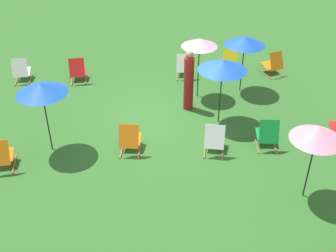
# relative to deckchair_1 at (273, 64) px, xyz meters

# --- Properties ---
(ground_plane) EXTENTS (40.00, 40.00, 0.00)m
(ground_plane) POSITION_rel_deckchair_1_xyz_m (3.94, 2.22, -0.37)
(ground_plane) COLOR #2D6026
(deckchair_1) EXTENTS (0.69, 0.87, 0.83)m
(deckchair_1) POSITION_rel_deckchair_1_xyz_m (0.00, 0.00, 0.00)
(deckchair_1) COLOR olive
(deckchair_1) RESTS_ON ground
(deckchair_2) EXTENTS (0.58, 0.82, 0.83)m
(deckchair_2) POSITION_rel_deckchair_1_xyz_m (2.95, -0.21, 0.00)
(deckchair_2) COLOR olive
(deckchair_2) RESTS_ON ground
(deckchair_5) EXTENTS (0.66, 0.86, 0.83)m
(deckchair_5) POSITION_rel_deckchair_1_xyz_m (2.87, 3.97, 0.00)
(deckchair_5) COLOR olive
(deckchair_5) RESTS_ON ground
(deckchair_7) EXTENTS (0.51, 0.78, 0.83)m
(deckchair_7) POSITION_rel_deckchair_1_xyz_m (7.93, 3.97, 0.00)
(deckchair_7) COLOR olive
(deckchair_7) RESTS_ON ground
(deckchair_9) EXTENTS (0.48, 0.76, 0.83)m
(deckchair_9) POSITION_rel_deckchair_1_xyz_m (8.18, -0.55, 0.00)
(deckchair_9) COLOR olive
(deckchair_9) RESTS_ON ground
(deckchair_10) EXTENTS (0.59, 0.82, 0.83)m
(deckchair_10) POSITION_rel_deckchair_1_xyz_m (1.51, 3.92, 0.00)
(deckchair_10) COLOR olive
(deckchair_10) RESTS_ON ground
(deckchair_11) EXTENTS (0.61, 0.84, 0.83)m
(deckchair_11) POSITION_rel_deckchair_1_xyz_m (4.92, 3.68, 0.00)
(deckchair_11) COLOR olive
(deckchair_11) RESTS_ON ground
(deckchair_12) EXTENTS (0.49, 0.77, 0.83)m
(deckchair_12) POSITION_rel_deckchair_1_xyz_m (6.39, -0.32, 0.00)
(deckchair_12) COLOR olive
(deckchair_12) RESTS_ON ground
(deckchair_13) EXTENTS (0.65, 0.86, 0.83)m
(deckchair_13) POSITION_rel_deckchair_1_xyz_m (1.37, -0.36, 0.00)
(deckchair_13) COLOR olive
(deckchair_13) RESTS_ON ground
(umbrella_0) EXTENTS (1.20, 1.20, 1.78)m
(umbrella_0) POSITION_rel_deckchair_1_xyz_m (1.35, 0.93, 1.27)
(umbrella_0) COLOR black
(umbrella_0) RESTS_ON ground
(umbrella_1) EXTENTS (1.19, 1.19, 1.87)m
(umbrella_1) POSITION_rel_deckchair_1_xyz_m (6.87, 3.34, 1.36)
(umbrella_1) COLOR black
(umbrella_1) RESTS_ON ground
(umbrella_2) EXTENTS (1.07, 1.07, 1.80)m
(umbrella_2) POSITION_rel_deckchair_1_xyz_m (1.28, 5.77, 1.28)
(umbrella_2) COLOR black
(umbrella_2) RESTS_ON ground
(umbrella_3) EXTENTS (1.28, 1.28, 1.84)m
(umbrella_3) POSITION_rel_deckchair_1_xyz_m (2.43, 2.62, 1.34)
(umbrella_3) COLOR black
(umbrella_3) RESTS_ON ground
(umbrella_4) EXTENTS (1.04, 1.04, 1.85)m
(umbrella_4) POSITION_rel_deckchair_1_xyz_m (2.74, 1.11, 1.35)
(umbrella_4) COLOR black
(umbrella_4) RESTS_ON ground
(person_0) EXTENTS (0.28, 0.28, 1.80)m
(person_0) POSITION_rel_deckchair_1_xyz_m (3.15, 1.81, 0.50)
(person_0) COLOR maroon
(person_0) RESTS_ON ground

